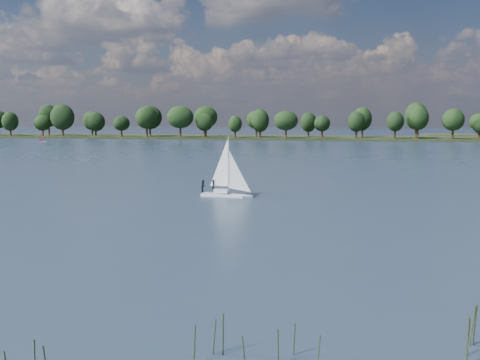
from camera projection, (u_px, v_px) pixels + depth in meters
The scene contains 6 objects.
ground at pixel (306, 158), 129.53m from camera, with size 700.00×700.00×0.00m, color #233342.
far_shore at pixel (323, 139), 238.73m from camera, with size 660.00×40.00×1.50m, color black.
sailboat at pixel (224, 179), 67.51m from camera, with size 6.22×2.39×7.98m.
dinghy_pink at pixel (43, 139), 207.09m from camera, with size 2.80×2.51×4.34m.
treeline at pixel (326, 121), 233.73m from camera, with size 562.26×73.70×17.50m.
reeds at pixel (88, 341), 22.20m from camera, with size 50.92×11.19×2.07m.
Camera 1 is at (8.60, -29.94, 10.20)m, focal length 40.00 mm.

